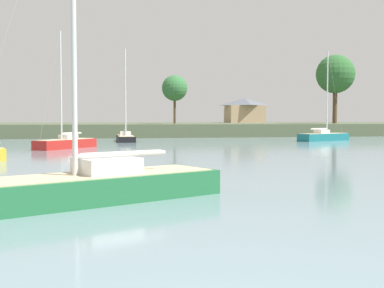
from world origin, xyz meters
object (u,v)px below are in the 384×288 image
sailboat_teal (323,139)px  sailboat_green (96,193)px  sailboat_black (125,139)px  sailboat_red (66,146)px

sailboat_teal → sailboat_green: bearing=-124.7°
sailboat_black → sailboat_red: (-6.98, -15.21, -0.01)m
sailboat_green → sailboat_red: (-3.22, 33.72, -0.02)m
sailboat_green → sailboat_teal: (31.12, 45.02, -0.00)m
sailboat_green → sailboat_black: size_ratio=1.07×
sailboat_green → sailboat_red: bearing=95.5°
sailboat_teal → sailboat_red: bearing=-161.8°
sailboat_black → sailboat_red: bearing=-114.7°
sailboat_black → sailboat_red: 16.74m
sailboat_green → sailboat_teal: 54.73m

